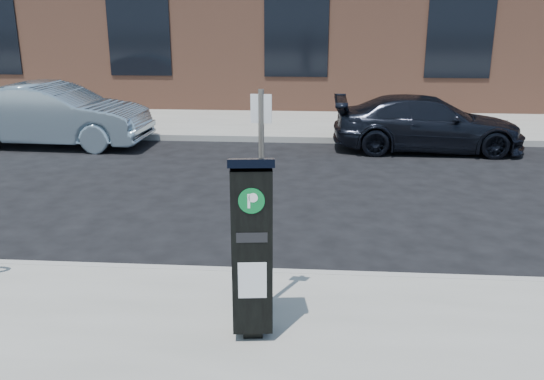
# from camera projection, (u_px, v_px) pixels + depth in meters

# --- Properties ---
(ground) EXTENTS (120.00, 120.00, 0.00)m
(ground) POSITION_uv_depth(u_px,v_px,m) (260.00, 280.00, 7.24)
(ground) COLOR black
(ground) RESTS_ON ground
(sidewalk_far) EXTENTS (60.00, 12.00, 0.15)m
(sidewalk_far) POSITION_uv_depth(u_px,v_px,m) (297.00, 104.00, 20.55)
(sidewalk_far) COLOR gray
(sidewalk_far) RESTS_ON ground
(curb_near) EXTENTS (60.00, 0.12, 0.16)m
(curb_near) POSITION_uv_depth(u_px,v_px,m) (260.00, 276.00, 7.20)
(curb_near) COLOR #9E9B93
(curb_near) RESTS_ON ground
(curb_far) EXTENTS (60.00, 0.12, 0.16)m
(curb_far) POSITION_uv_depth(u_px,v_px,m) (290.00, 139.00, 14.86)
(curb_far) COLOR #9E9B93
(curb_far) RESTS_ON ground
(parking_kiosk) EXTENTS (0.46, 0.42, 1.84)m
(parking_kiosk) POSITION_uv_depth(u_px,v_px,m) (252.00, 246.00, 5.49)
(parking_kiosk) COLOR black
(parking_kiosk) RESTS_ON sidewalk_near
(sign_pole) EXTENTS (0.21, 0.19, 2.37)m
(sign_pole) POSITION_uv_depth(u_px,v_px,m) (262.00, 206.00, 5.93)
(sign_pole) COLOR #5C5752
(sign_pole) RESTS_ON sidewalk_near
(car_silver) EXTENTS (4.79, 1.82, 1.56)m
(car_silver) POSITION_uv_depth(u_px,v_px,m) (53.00, 115.00, 14.30)
(car_silver) COLOR #8CA3B2
(car_silver) RESTS_ON ground
(car_dark) EXTENTS (4.53, 1.89, 1.31)m
(car_dark) POSITION_uv_depth(u_px,v_px,m) (427.00, 124.00, 13.85)
(car_dark) COLOR black
(car_dark) RESTS_ON ground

